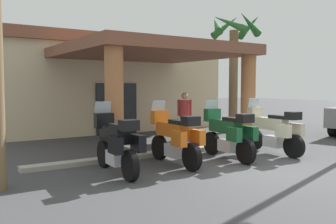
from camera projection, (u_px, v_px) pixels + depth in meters
The scene contains 9 objects.
ground_plane at pixel (260, 170), 8.76m from camera, with size 80.00×80.00×0.00m, color #424244.
motel_building at pixel (88, 83), 17.75m from camera, with size 11.61×12.34×4.13m.
motorcycle_black at pixel (116, 143), 8.30m from camera, with size 0.72×2.21×1.61m.
motorcycle_orange at pixel (175, 137), 9.23m from camera, with size 0.72×2.21×1.61m.
motorcycle_green at pixel (228, 134), 9.98m from camera, with size 0.76×2.21×1.61m.
motorcycle_cream at pixel (274, 130), 10.75m from camera, with size 0.72×2.21×1.61m.
pedestrian at pixel (185, 113), 13.11m from camera, with size 0.35×0.45×1.75m.
palm_tree_near_portico at pixel (234, 48), 16.03m from camera, with size 2.28×2.30×5.28m.
curb_strip at pixel (173, 152), 10.80m from camera, with size 8.53×0.36×0.12m, color #ADA89E.
Camera 1 is at (-6.57, -6.02, 1.98)m, focal length 39.51 mm.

